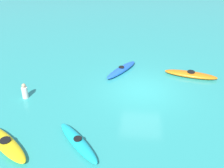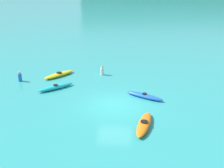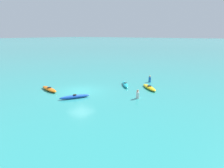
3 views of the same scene
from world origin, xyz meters
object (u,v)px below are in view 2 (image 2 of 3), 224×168
Objects in this scene: kayak_blue at (144,96)px; kayak_yellow at (59,74)px; person_by_kayaks at (102,71)px; kayak_orange at (144,124)px; kayak_cyan at (56,87)px; person_near_shore at (20,77)px.

kayak_blue and kayak_yellow have the same top height.
person_by_kayaks reaches higher than kayak_blue.
kayak_orange is 3.75× the size of person_by_kayaks.
kayak_blue is at bearing 86.72° from kayak_orange.
kayak_cyan is 0.95× the size of kayak_blue.
person_near_shore is (-3.49, 1.61, 0.22)m from kayak_cyan.
kayak_yellow is (-7.48, 4.44, 0.00)m from kayak_blue.
kayak_cyan is 3.12× the size of person_near_shore.
kayak_yellow is at bearing 97.35° from kayak_cyan.
kayak_orange is at bearing -70.28° from person_by_kayaks.
person_by_kayaks is at bearing 16.14° from person_near_shore.
kayak_yellow is (-7.23, 8.78, 0.00)m from kayak_orange.
person_by_kayaks is at bearing 46.17° from kayak_cyan.
kayak_orange is 3.75× the size of person_near_shore.
kayak_yellow is 3.26× the size of person_near_shore.
kayak_cyan is 3.12× the size of person_by_kayaks.
person_by_kayaks is at bearing 8.71° from kayak_yellow.
kayak_orange is (6.84, -5.74, 0.00)m from kayak_cyan.
person_by_kayaks reaches higher than kayak_orange.
kayak_blue is (7.09, -1.40, 0.00)m from kayak_cyan.
kayak_cyan is at bearing -133.83° from person_by_kayaks.
kayak_orange is 9.95m from person_by_kayaks.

